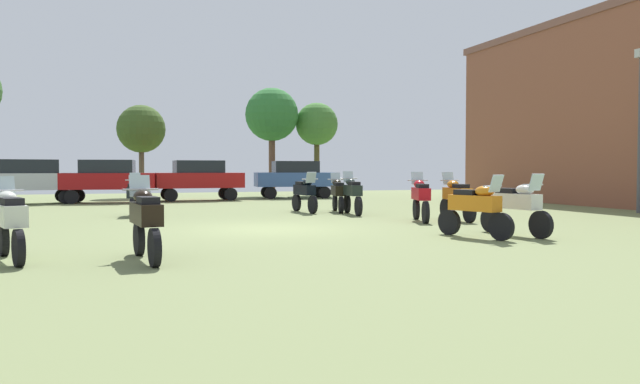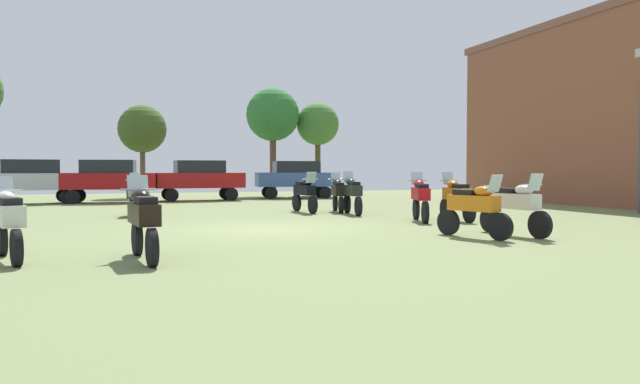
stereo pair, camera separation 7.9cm
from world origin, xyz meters
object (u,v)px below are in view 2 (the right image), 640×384
object	(u,v)px
tree_6	(142,129)
car_1	(199,177)
motorcycle_1	(352,193)
car_3	(296,177)
tree_4	(318,125)
motorcycle_10	(305,193)
motorcycle_9	(8,219)
car_5	(109,178)
motorcycle_5	(134,195)
motorcycle_4	(144,219)
motorcycle_11	(420,197)
motorcycle_2	(515,205)
car_4	(30,178)
tree_2	(273,115)
motorcycle_6	(474,207)
motorcycle_3	(457,197)
motorcycle_7	(338,193)

from	to	relation	value
tree_6	car_1	bearing A→B (deg)	-61.46
motorcycle_1	car_3	world-z (taller)	car_3
car_1	tree_4	xyz separation A→B (m)	(7.82, 4.79, 3.11)
motorcycle_10	tree_4	world-z (taller)	tree_4
motorcycle_9	car_3	world-z (taller)	car_3
car_5	motorcycle_5	bearing A→B (deg)	-167.08
motorcycle_4	motorcycle_11	distance (m)	9.96
motorcycle_2	car_5	xyz separation A→B (m)	(-9.24, 18.08, 0.45)
tree_4	car_5	bearing A→B (deg)	-155.51
car_4	tree_2	distance (m)	14.20
tree_2	car_5	bearing A→B (deg)	-149.51
motorcycle_5	motorcycle_6	bearing A→B (deg)	-46.24
motorcycle_3	motorcycle_7	distance (m)	5.17
motorcycle_3	motorcycle_11	distance (m)	1.17
motorcycle_6	motorcycle_9	distance (m)	9.52
motorcycle_6	motorcycle_11	bearing A→B (deg)	-119.83
motorcycle_3	motorcycle_10	distance (m)	5.94
motorcycle_2	tree_6	world-z (taller)	tree_6
motorcycle_3	car_1	size ratio (longest dim) A/B	0.51
motorcycle_7	motorcycle_11	xyz separation A→B (m)	(0.96, -4.59, 0.02)
motorcycle_10	motorcycle_3	bearing A→B (deg)	118.08
motorcycle_6	tree_6	xyz separation A→B (m)	(-6.31, 23.59, 3.08)
motorcycle_5	car_3	world-z (taller)	car_3
motorcycle_7	motorcycle_9	xyz separation A→B (m)	(-9.48, -9.47, 0.00)
motorcycle_4	motorcycle_3	bearing A→B (deg)	23.19
motorcycle_10	car_1	world-z (taller)	car_1
motorcycle_7	motorcycle_1	bearing A→B (deg)	-75.36
motorcycle_4	car_5	size ratio (longest dim) A/B	0.47
car_5	tree_6	distance (m)	6.25
tree_2	tree_4	distance (m)	2.90
motorcycle_5	tree_6	world-z (taller)	tree_6
motorcycle_6	motorcycle_7	xyz separation A→B (m)	(-0.03, 8.96, -0.01)
car_4	motorcycle_2	bearing A→B (deg)	-155.56
car_4	tree_4	bearing A→B (deg)	-80.89
car_1	tree_6	world-z (taller)	tree_6
motorcycle_11	tree_6	distance (m)	20.76
motorcycle_1	tree_4	distance (m)	16.90
motorcycle_6	car_3	bearing A→B (deg)	-112.27
car_1	car_5	world-z (taller)	same
motorcycle_2	motorcycle_6	bearing A→B (deg)	-2.77
motorcycle_6	car_1	distance (m)	19.29
motorcycle_2	motorcycle_1	bearing A→B (deg)	-89.73
motorcycle_5	motorcycle_9	world-z (taller)	motorcycle_5
car_5	car_1	bearing A→B (deg)	-73.17
car_4	car_3	bearing A→B (deg)	-93.58
car_4	tree_2	size ratio (longest dim) A/B	0.71
motorcycle_5	tree_4	size ratio (longest dim) A/B	0.37
motorcycle_3	tree_2	size ratio (longest dim) A/B	0.35
car_4	tree_4	distance (m)	16.71
motorcycle_11	car_1	distance (m)	15.29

